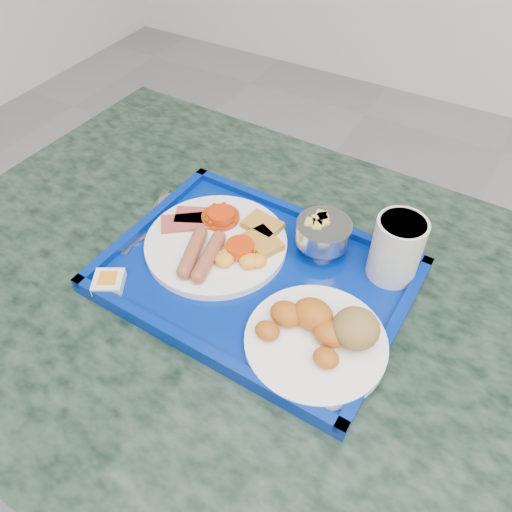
{
  "coord_description": "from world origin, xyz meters",
  "views": [
    {
      "loc": [
        -0.69,
        0.43,
        1.32
      ],
      "look_at": [
        -0.94,
        0.86,
        0.8
      ],
      "focal_mm": 35.0,
      "sensor_mm": 36.0,
      "label": 1
    }
  ],
  "objects_px": {
    "tray": "(256,277)",
    "fruit_bowl": "(323,232)",
    "table": "(270,368)",
    "juice_cup": "(397,247)",
    "bread_plate": "(322,334)",
    "main_plate": "(220,242)"
  },
  "relations": [
    {
      "from": "table",
      "to": "main_plate",
      "type": "distance_m",
      "value": 0.25
    },
    {
      "from": "table",
      "to": "juice_cup",
      "type": "xyz_separation_m",
      "value": [
        0.13,
        0.12,
        0.26
      ]
    },
    {
      "from": "fruit_bowl",
      "to": "juice_cup",
      "type": "distance_m",
      "value": 0.11
    },
    {
      "from": "tray",
      "to": "juice_cup",
      "type": "distance_m",
      "value": 0.21
    },
    {
      "from": "table",
      "to": "juice_cup",
      "type": "bearing_deg",
      "value": 42.73
    },
    {
      "from": "bread_plate",
      "to": "fruit_bowl",
      "type": "height_order",
      "value": "bread_plate"
    },
    {
      "from": "tray",
      "to": "main_plate",
      "type": "xyz_separation_m",
      "value": [
        -0.08,
        0.02,
        0.02
      ]
    },
    {
      "from": "tray",
      "to": "bread_plate",
      "type": "xyz_separation_m",
      "value": [
        0.14,
        -0.06,
        0.02
      ]
    },
    {
      "from": "bread_plate",
      "to": "juice_cup",
      "type": "distance_m",
      "value": 0.18
    },
    {
      "from": "juice_cup",
      "to": "main_plate",
      "type": "bearing_deg",
      "value": -161.97
    },
    {
      "from": "table",
      "to": "fruit_bowl",
      "type": "distance_m",
      "value": 0.27
    },
    {
      "from": "table",
      "to": "tray",
      "type": "bearing_deg",
      "value": 152.71
    },
    {
      "from": "tray",
      "to": "fruit_bowl",
      "type": "xyz_separation_m",
      "value": [
        0.06,
        0.1,
        0.04
      ]
    },
    {
      "from": "tray",
      "to": "main_plate",
      "type": "height_order",
      "value": "main_plate"
    },
    {
      "from": "main_plate",
      "to": "bread_plate",
      "type": "bearing_deg",
      "value": -21.9
    },
    {
      "from": "juice_cup",
      "to": "fruit_bowl",
      "type": "bearing_deg",
      "value": -175.58
    },
    {
      "from": "main_plate",
      "to": "fruit_bowl",
      "type": "bearing_deg",
      "value": 27.38
    },
    {
      "from": "main_plate",
      "to": "juice_cup",
      "type": "xyz_separation_m",
      "value": [
        0.25,
        0.08,
        0.04
      ]
    },
    {
      "from": "tray",
      "to": "fruit_bowl",
      "type": "bearing_deg",
      "value": 56.42
    },
    {
      "from": "bread_plate",
      "to": "table",
      "type": "bearing_deg",
      "value": 155.55
    },
    {
      "from": "table",
      "to": "juice_cup",
      "type": "height_order",
      "value": "juice_cup"
    },
    {
      "from": "tray",
      "to": "bread_plate",
      "type": "height_order",
      "value": "bread_plate"
    }
  ]
}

